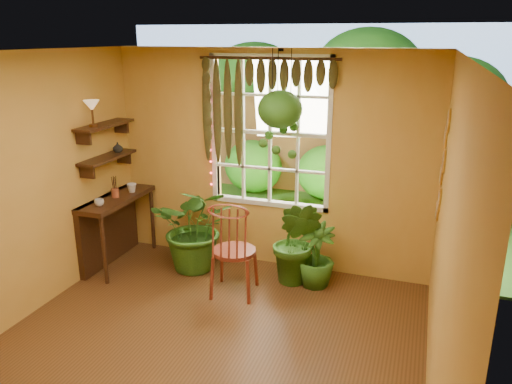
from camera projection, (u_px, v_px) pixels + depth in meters
The scene contains 22 objects.
floor at pixel (192, 363), 4.50m from camera, with size 4.50×4.50×0.00m, color brown.
ceiling at pixel (179, 54), 3.70m from camera, with size 4.50×4.50×0.00m, color white.
wall_back at pixel (269, 161), 6.13m from camera, with size 4.00×4.00×0.00m, color gold.
wall_right at pixel (444, 257), 3.48m from camera, with size 4.50×4.50×0.00m, color gold.
window at pixel (270, 133), 6.05m from camera, with size 1.52×0.10×1.86m.
valance_vine at pixel (261, 85), 5.80m from camera, with size 1.70×0.12×1.10m.
string_lights at pixel (210, 126), 6.19m from camera, with size 0.03×0.03×1.54m, color #FF2633, non-canonical shape.
wall_plates at pixel (442, 168), 5.03m from camera, with size 0.04×0.32×1.10m, color beige, non-canonical shape.
counter_ledge at pixel (111, 222), 6.38m from camera, with size 0.40×1.20×0.90m.
shelf_lower at pixel (108, 157), 6.11m from camera, with size 0.25×0.90×0.04m, color #3C2510.
shelf_upper at pixel (105, 125), 5.99m from camera, with size 0.25×0.90×0.04m, color #3C2510.
backyard at pixel (348, 114), 10.24m from camera, with size 14.00×10.00×12.00m.
windsor_chair at pixel (233, 263), 5.61m from camera, with size 0.55×0.58×1.31m.
potted_plant_left at pixel (196, 227), 6.18m from camera, with size 1.01×0.88×1.12m, color #1A4612.
potted_plant_mid at pixel (297, 242), 5.81m from camera, with size 0.58×0.47×1.06m, color #1A4612.
potted_plant_right at pixel (316, 255), 5.80m from camera, with size 0.43×0.43×0.77m, color #1A4612.
hanging_basket at pixel (280, 114), 5.67m from camera, with size 0.51×0.51×1.24m.
cup_a at pixel (99, 203), 5.89m from camera, with size 0.11×0.11×0.09m, color silver.
cup_b at pixel (132, 188), 6.41m from camera, with size 0.12×0.12×0.11m, color beige.
brush_jar at pixel (115, 187), 6.18m from camera, with size 0.09×0.09×0.34m.
shelf_vase at pixel (118, 147), 6.29m from camera, with size 0.12×0.12×0.13m, color #B2AD99.
tiffany_lamp at pixel (92, 107), 5.71m from camera, with size 0.18×0.18×0.31m.
Camera 1 is at (1.80, -3.43, 2.83)m, focal length 35.00 mm.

